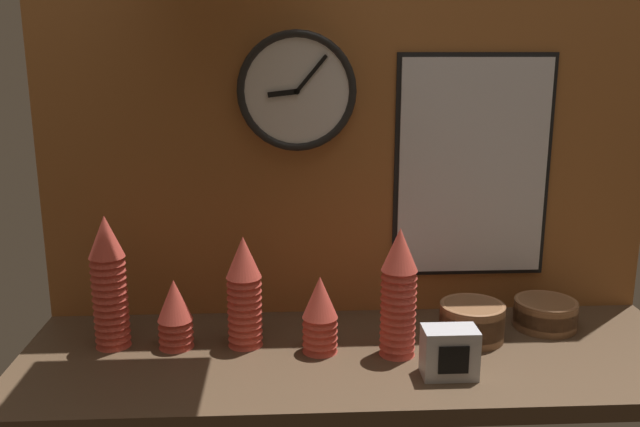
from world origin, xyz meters
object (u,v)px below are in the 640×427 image
(cup_stack_center_left, at_px, (244,292))
(napkin_dispenser, at_px, (450,352))
(cup_stack_left, at_px, (175,314))
(bowl_stack_far_right, at_px, (545,313))
(cup_stack_far_left, at_px, (109,282))
(menu_board, at_px, (473,167))
(cup_stack_center_right, at_px, (399,292))
(cup_stack_center, at_px, (320,314))
(wall_clock, at_px, (297,91))
(bowl_stack_right, at_px, (472,320))

(cup_stack_center_left, bearing_deg, napkin_dispenser, -21.98)
(cup_stack_left, bearing_deg, napkin_dispenser, -16.34)
(bowl_stack_far_right, bearing_deg, cup_stack_left, -175.84)
(cup_stack_far_left, bearing_deg, cup_stack_left, -5.21)
(cup_stack_left, bearing_deg, cup_stack_far_left, 174.79)
(menu_board, bearing_deg, cup_stack_far_left, -168.48)
(cup_stack_center_right, relative_size, menu_board, 0.52)
(cup_stack_center, height_order, wall_clock, wall_clock)
(cup_stack_center_right, bearing_deg, cup_stack_center, 171.99)
(bowl_stack_far_right, bearing_deg, bowl_stack_right, -163.80)
(cup_stack_center_left, bearing_deg, cup_stack_center_right, -11.08)
(cup_stack_center_right, relative_size, cup_stack_left, 1.81)
(cup_stack_center, bearing_deg, cup_stack_far_left, 173.43)
(cup_stack_left, xyz_separation_m, bowl_stack_far_right, (0.93, 0.07, -0.05))
(cup_stack_center_right, xyz_separation_m, bowl_stack_right, (0.20, 0.08, -0.11))
(bowl_stack_far_right, distance_m, bowl_stack_right, 0.22)
(cup_stack_center_right, distance_m, wall_clock, 0.56)
(menu_board, bearing_deg, cup_stack_center_right, -131.02)
(cup_stack_center, bearing_deg, wall_clock, 101.04)
(cup_stack_left, distance_m, cup_stack_center_left, 0.17)
(bowl_stack_far_right, bearing_deg, cup_stack_center_left, -175.06)
(cup_stack_far_left, distance_m, menu_board, 0.96)
(cup_stack_center, height_order, napkin_dispenser, cup_stack_center)
(cup_stack_center, relative_size, wall_clock, 0.62)
(cup_stack_far_left, height_order, cup_stack_center_left, cup_stack_far_left)
(menu_board, bearing_deg, bowl_stack_far_right, -37.40)
(cup_stack_center_left, xyz_separation_m, bowl_stack_right, (0.56, 0.01, -0.09))
(cup_stack_far_left, bearing_deg, wall_clock, 21.37)
(napkin_dispenser, bearing_deg, bowl_stack_far_right, 38.82)
(bowl_stack_right, height_order, wall_clock, wall_clock)
(cup_stack_center, xyz_separation_m, cup_stack_left, (-0.34, 0.04, -0.01))
(cup_stack_center, height_order, bowl_stack_right, cup_stack_center)
(cup_stack_center_right, height_order, cup_stack_center, cup_stack_center_right)
(cup_stack_center_left, relative_size, wall_clock, 0.91)
(cup_stack_far_left, xyz_separation_m, menu_board, (0.91, 0.19, 0.23))
(cup_stack_center_left, height_order, bowl_stack_right, cup_stack_center_left)
(cup_stack_left, height_order, bowl_stack_far_right, cup_stack_left)
(bowl_stack_far_right, distance_m, wall_clock, 0.85)
(menu_board, bearing_deg, wall_clock, -178.89)
(cup_stack_far_left, xyz_separation_m, cup_stack_center_left, (0.32, -0.01, -0.03))
(cup_stack_center, distance_m, cup_stack_center_left, 0.19)
(cup_stack_center, bearing_deg, bowl_stack_far_right, 10.73)
(bowl_stack_right, height_order, menu_board, menu_board)
(cup_stack_far_left, relative_size, bowl_stack_far_right, 2.04)
(wall_clock, height_order, napkin_dispenser, wall_clock)
(cup_stack_far_left, bearing_deg, cup_stack_center, -6.57)
(cup_stack_center_right, relative_size, napkin_dispenser, 2.59)
(bowl_stack_far_right, height_order, wall_clock, wall_clock)
(cup_stack_center_right, xyz_separation_m, cup_stack_center_left, (-0.36, 0.07, -0.02))
(bowl_stack_far_right, bearing_deg, menu_board, 142.60)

